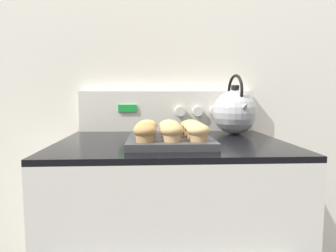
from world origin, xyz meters
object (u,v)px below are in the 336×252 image
Objects in this scene: muffin_r2_c2 at (191,127)px; tea_kettle at (235,111)px; muffin_r2_c1 at (169,127)px; muffin_r1_c1 at (171,129)px; muffin_r0_c1 at (172,132)px; muffin_r0_c2 at (198,132)px; muffin_r0_c0 at (145,133)px; muffin_r2_c0 at (147,127)px; muffin_r1_c2 at (195,129)px; muffin_pan at (170,141)px; muffin_r1_c0 at (145,129)px.

tea_kettle is at bearing 38.63° from muffin_r2_c2.
muffin_r2_c2 is (0.08, 0.00, 0.00)m from muffin_r2_c1.
muffin_r0_c1 is at bearing -90.63° from muffin_r1_c1.
muffin_r0_c2 and muffin_r1_c1 have the same top height.
muffin_r1_c1 is (0.08, 0.08, 0.00)m from muffin_r0_c0.
muffin_r0_c0 is 1.00× the size of muffin_r0_c2.
muffin_r2_c1 is (0.00, 0.15, 0.00)m from muffin_r0_c1.
muffin_r0_c1 is 0.43m from tea_kettle.
muffin_r2_c0 is at bearing 179.73° from muffin_r2_c2.
muffin_r0_c1 is 1.00× the size of muffin_r2_c2.
muffin_r1_c2 is 0.31m from tea_kettle.
muffin_pan is 3.87× the size of muffin_r0_c0.
muffin_r1_c1 is at bearing -90.02° from muffin_r2_c1.
muffin_r0_c2 is 0.29× the size of tea_kettle.
muffin_r0_c1 is at bearing 2.63° from muffin_r0_c0.
muffin_r0_c1 is 1.00× the size of muffin_r1_c1.
muffin_r0_c2 is at bearing -44.95° from muffin_r2_c0.
muffin_r2_c0 is at bearing 135.36° from muffin_r1_c1.
muffin_r1_c1 is at bearing 45.55° from muffin_r0_c0.
muffin_r0_c0 and muffin_r2_c2 have the same top height.
muffin_r1_c1 is (0.00, 0.00, 0.04)m from muffin_pan.
muffin_r2_c0 is at bearing 178.67° from muffin_r2_c1.
muffin_r2_c2 is 0.29× the size of tea_kettle.
muffin_r0_c2 is 1.00× the size of muffin_r1_c2.
muffin_r0_c0 is 0.16m from muffin_r2_c0.
muffin_r0_c1 is 1.00× the size of muffin_r0_c2.
muffin_r1_c1 and muffin_r2_c2 have the same top height.
tea_kettle reaches higher than muffin_r0_c1.
muffin_r1_c2 is (0.08, 0.00, 0.04)m from muffin_pan.
muffin_r2_c2 is (-0.00, 0.08, 0.00)m from muffin_r1_c2.
muffin_r0_c2 is at bearing -25.15° from muffin_r1_c0.
tea_kettle reaches higher than muffin_r2_c0.
muffin_pan is 3.87× the size of muffin_r0_c2.
muffin_r0_c0 is at bearing -91.74° from muffin_r2_c0.
muffin_r0_c2 is 1.00× the size of muffin_r2_c2.
muffin_r1_c1 is 1.00× the size of muffin_r2_c0.
muffin_r2_c0 reaches higher than muffin_pan.
muffin_r0_c2 is 1.00× the size of muffin_r1_c1.
muffin_r0_c1 is 1.00× the size of muffin_r1_c0.
muffin_r2_c2 reaches higher than muffin_pan.
muffin_r1_c1 is 1.00× the size of muffin_r2_c2.
muffin_pan is at bearing -123.32° from muffin_r1_c1.
muffin_pan is at bearing -134.99° from muffin_r2_c2.
muffin_r2_c2 is (0.08, 0.08, 0.04)m from muffin_pan.
muffin_r1_c0 is (-0.08, 0.08, 0.00)m from muffin_r0_c1.
muffin_r0_c1 is 0.17m from muffin_r2_c2.
muffin_r0_c2 is 0.22m from muffin_r2_c0.
muffin_r2_c1 is (0.00, 0.08, 0.04)m from muffin_pan.
muffin_pan is at bearing -46.15° from muffin_r2_c0.
tea_kettle reaches higher than muffin_pan.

